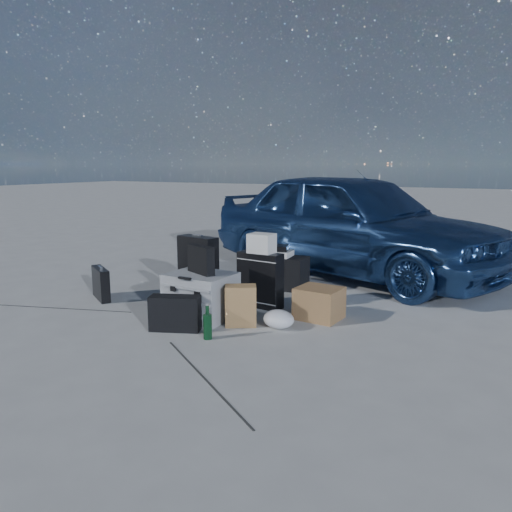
{
  "coord_description": "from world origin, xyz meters",
  "views": [
    {
      "loc": [
        2.8,
        -3.95,
        1.5
      ],
      "look_at": [
        0.22,
        0.85,
        0.49
      ],
      "focal_mm": 35.0,
      "sensor_mm": 36.0,
      "label": 1
    }
  ],
  "objects_px": {
    "pelican_case": "(201,296)",
    "suitcase_right": "(260,280)",
    "briefcase": "(101,284)",
    "suitcase_left": "(198,264)",
    "car": "(352,223)",
    "duffel_bag": "(275,272)",
    "cardboard_box": "(319,303)",
    "green_bottle": "(208,322)"
  },
  "relations": [
    {
      "from": "pelican_case",
      "to": "suitcase_right",
      "type": "distance_m",
      "value": 0.7
    },
    {
      "from": "briefcase",
      "to": "suitcase_left",
      "type": "relative_size",
      "value": 0.68
    },
    {
      "from": "pelican_case",
      "to": "car",
      "type": "bearing_deg",
      "value": 77.85
    },
    {
      "from": "suitcase_left",
      "to": "duffel_bag",
      "type": "bearing_deg",
      "value": 54.2
    },
    {
      "from": "duffel_bag",
      "to": "suitcase_left",
      "type": "bearing_deg",
      "value": -139.08
    },
    {
      "from": "cardboard_box",
      "to": "green_bottle",
      "type": "distance_m",
      "value": 1.19
    },
    {
      "from": "pelican_case",
      "to": "briefcase",
      "type": "relative_size",
      "value": 1.34
    },
    {
      "from": "briefcase",
      "to": "duffel_bag",
      "type": "xyz_separation_m",
      "value": [
        1.48,
        1.42,
        0.02
      ]
    },
    {
      "from": "briefcase",
      "to": "cardboard_box",
      "type": "xyz_separation_m",
      "value": [
        2.42,
        0.48,
        -0.02
      ]
    },
    {
      "from": "briefcase",
      "to": "suitcase_right",
      "type": "distance_m",
      "value": 1.81
    },
    {
      "from": "duffel_bag",
      "to": "green_bottle",
      "type": "height_order",
      "value": "duffel_bag"
    },
    {
      "from": "duffel_bag",
      "to": "cardboard_box",
      "type": "xyz_separation_m",
      "value": [
        0.94,
        -0.94,
        -0.04
      ]
    },
    {
      "from": "car",
      "to": "green_bottle",
      "type": "height_order",
      "value": "car"
    },
    {
      "from": "car",
      "to": "suitcase_left",
      "type": "bearing_deg",
      "value": 163.64
    },
    {
      "from": "pelican_case",
      "to": "briefcase",
      "type": "height_order",
      "value": "pelican_case"
    },
    {
      "from": "briefcase",
      "to": "cardboard_box",
      "type": "relative_size",
      "value": 1.1
    },
    {
      "from": "pelican_case",
      "to": "suitcase_right",
      "type": "bearing_deg",
      "value": 63.8
    },
    {
      "from": "car",
      "to": "suitcase_right",
      "type": "xyz_separation_m",
      "value": [
        -0.35,
        -2.0,
        -0.42
      ]
    },
    {
      "from": "pelican_case",
      "to": "green_bottle",
      "type": "xyz_separation_m",
      "value": [
        0.4,
        -0.49,
        -0.07
      ]
    },
    {
      "from": "duffel_bag",
      "to": "cardboard_box",
      "type": "relative_size",
      "value": 1.9
    },
    {
      "from": "suitcase_left",
      "to": "cardboard_box",
      "type": "height_order",
      "value": "suitcase_left"
    },
    {
      "from": "cardboard_box",
      "to": "green_bottle",
      "type": "relative_size",
      "value": 1.37
    },
    {
      "from": "pelican_case",
      "to": "suitcase_left",
      "type": "distance_m",
      "value": 1.01
    },
    {
      "from": "briefcase",
      "to": "green_bottle",
      "type": "bearing_deg",
      "value": 16.0
    },
    {
      "from": "suitcase_right",
      "to": "cardboard_box",
      "type": "relative_size",
      "value": 1.41
    },
    {
      "from": "pelican_case",
      "to": "suitcase_left",
      "type": "relative_size",
      "value": 0.92
    },
    {
      "from": "car",
      "to": "cardboard_box",
      "type": "xyz_separation_m",
      "value": [
        0.36,
        -2.1,
        -0.56
      ]
    },
    {
      "from": "suitcase_right",
      "to": "cardboard_box",
      "type": "bearing_deg",
      "value": -1.88
    },
    {
      "from": "briefcase",
      "to": "cardboard_box",
      "type": "height_order",
      "value": "briefcase"
    },
    {
      "from": "suitcase_right",
      "to": "green_bottle",
      "type": "height_order",
      "value": "suitcase_right"
    },
    {
      "from": "suitcase_left",
      "to": "duffel_bag",
      "type": "xyz_separation_m",
      "value": [
        0.69,
        0.64,
        -0.14
      ]
    },
    {
      "from": "car",
      "to": "green_bottle",
      "type": "distance_m",
      "value": 3.17
    },
    {
      "from": "suitcase_right",
      "to": "green_bottle",
      "type": "relative_size",
      "value": 1.94
    },
    {
      "from": "duffel_bag",
      "to": "cardboard_box",
      "type": "height_order",
      "value": "duffel_bag"
    },
    {
      "from": "suitcase_left",
      "to": "cardboard_box",
      "type": "xyz_separation_m",
      "value": [
        1.64,
        -0.29,
        -0.18
      ]
    },
    {
      "from": "car",
      "to": "green_bottle",
      "type": "xyz_separation_m",
      "value": [
        -0.28,
        -3.1,
        -0.56
      ]
    },
    {
      "from": "cardboard_box",
      "to": "green_bottle",
      "type": "xyz_separation_m",
      "value": [
        -0.64,
        -1.0,
        -0.0
      ]
    },
    {
      "from": "suitcase_right",
      "to": "duffel_bag",
      "type": "distance_m",
      "value": 0.88
    },
    {
      "from": "pelican_case",
      "to": "briefcase",
      "type": "xyz_separation_m",
      "value": [
        -1.38,
        0.04,
        -0.05
      ]
    },
    {
      "from": "pelican_case",
      "to": "cardboard_box",
      "type": "distance_m",
      "value": 1.16
    },
    {
      "from": "duffel_bag",
      "to": "green_bottle",
      "type": "distance_m",
      "value": 1.97
    },
    {
      "from": "pelican_case",
      "to": "suitcase_right",
      "type": "height_order",
      "value": "suitcase_right"
    }
  ]
}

